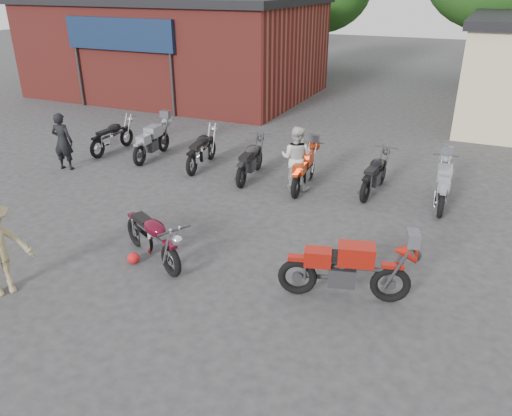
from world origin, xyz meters
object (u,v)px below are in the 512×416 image
at_px(person_dark, 63,141).
at_px(row_bike_0, 112,135).
at_px(person_light, 296,158).
at_px(row_bike_6, 443,183).
at_px(row_bike_1, 152,140).
at_px(row_bike_4, 304,168).
at_px(row_bike_5, 375,172).
at_px(row_bike_3, 250,158).
at_px(vintage_motorcycle, 152,234).
at_px(helmet, 133,258).
at_px(row_bike_2, 202,148).
at_px(sportbike, 347,266).

relative_size(person_dark, row_bike_0, 0.87).
bearing_deg(person_light, person_dark, 10.23).
bearing_deg(row_bike_6, row_bike_1, 84.60).
bearing_deg(row_bike_4, row_bike_5, -80.12).
distance_m(person_dark, row_bike_3, 5.29).
xyz_separation_m(person_dark, row_bike_0, (0.18, 1.85, -0.27)).
relative_size(vintage_motorcycle, row_bike_1, 1.00).
relative_size(helmet, row_bike_3, 0.12).
xyz_separation_m(person_dark, row_bike_3, (5.05, 1.52, -0.24)).
height_order(row_bike_2, row_bike_5, row_bike_2).
xyz_separation_m(row_bike_3, row_bike_5, (3.26, 0.37, -0.02)).
distance_m(row_bike_2, row_bike_4, 3.19).
xyz_separation_m(row_bike_0, row_bike_3, (4.87, -0.32, 0.02)).
height_order(person_light, row_bike_5, person_light).
xyz_separation_m(row_bike_3, row_bike_4, (1.55, -0.07, -0.01)).
distance_m(person_light, row_bike_3, 1.39).
xyz_separation_m(vintage_motorcycle, row_bike_3, (-0.22, 4.75, -0.00)).
bearing_deg(row_bike_4, row_bike_0, 82.18).
bearing_deg(sportbike, row_bike_5, 81.17).
bearing_deg(person_dark, row_bike_1, -144.61).
height_order(sportbike, row_bike_3, sportbike).
bearing_deg(row_bike_4, row_bike_2, 80.16).
xyz_separation_m(row_bike_1, row_bike_4, (4.93, -0.38, -0.02)).
height_order(sportbike, person_light, person_light).
bearing_deg(row_bike_3, row_bike_5, -90.54).
bearing_deg(row_bike_2, row_bike_3, -106.40).
distance_m(vintage_motorcycle, person_light, 4.71).
relative_size(row_bike_0, row_bike_2, 0.95).
bearing_deg(row_bike_1, row_bike_3, -100.94).
distance_m(vintage_motorcycle, row_bike_3, 4.75).
distance_m(vintage_motorcycle, row_bike_0, 7.18).
bearing_deg(person_dark, row_bike_5, -179.55).
bearing_deg(person_dark, person_light, 179.47).
bearing_deg(vintage_motorcycle, sportbike, 32.49).
relative_size(helmet, row_bike_1, 0.12).
relative_size(person_dark, row_bike_1, 0.82).
xyz_separation_m(vintage_motorcycle, row_bike_0, (-5.09, 5.07, -0.03)).
height_order(person_dark, row_bike_2, person_dark).
xyz_separation_m(person_dark, row_bike_5, (8.31, 1.89, -0.26)).
xyz_separation_m(person_light, row_bike_1, (-4.75, 0.49, -0.25)).
xyz_separation_m(person_dark, person_light, (6.41, 1.35, 0.01)).
relative_size(row_bike_2, row_bike_6, 1.03).
height_order(helmet, row_bike_5, row_bike_5).
bearing_deg(row_bike_3, row_bike_6, -93.99).
relative_size(sportbike, helmet, 9.06).
xyz_separation_m(vintage_motorcycle, sportbike, (3.63, 0.32, 0.04)).
relative_size(sportbike, row_bike_1, 1.07).
relative_size(sportbike, person_dark, 1.30).
bearing_deg(row_bike_3, person_dark, 99.81).
height_order(row_bike_3, row_bike_4, row_bike_3).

